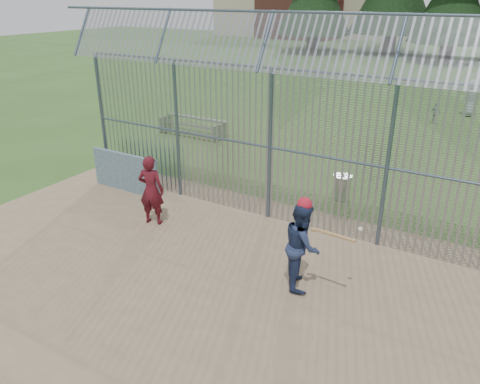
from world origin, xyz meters
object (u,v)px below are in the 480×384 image
Objects in this scene: batter at (302,245)px; bleacher at (192,126)px; onlooker at (151,190)px; dugout_wall at (126,172)px; trash_can at (342,187)px.

bleacher is (-8.56, 7.90, -0.54)m from batter.
bleacher is (-4.02, 7.26, -0.54)m from onlooker.
dugout_wall is 2.52m from onlooker.
batter is 1.00× the size of onlooker.
batter is 0.62× the size of bleacher.
onlooker reaches higher than trash_can.
dugout_wall is at bearing -154.54° from trash_can.
batter reaches higher than bleacher.
bleacher is (-1.88, 5.98, -0.21)m from dugout_wall.
bleacher is at bearing 157.81° from trash_can.
bleacher is at bearing 20.06° from batter.
trash_can is (3.76, 4.09, -0.57)m from onlooker.
trash_can is at bearing -17.90° from batter.
dugout_wall is 1.34× the size of onlooker.
trash_can reaches higher than bleacher.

